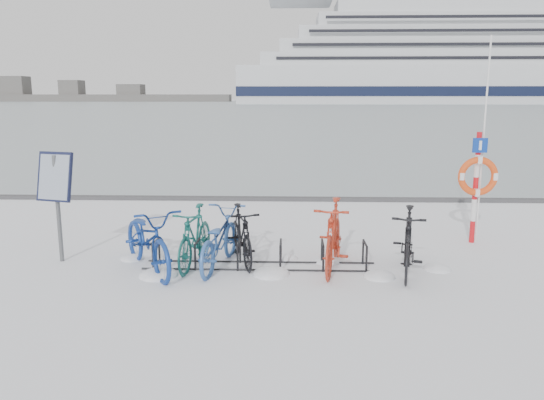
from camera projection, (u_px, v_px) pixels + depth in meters
The scene contains 15 objects.
ground at pixel (260, 267), 9.16m from camera, with size 900.00×900.00×0.00m, color white.
ice_sheet at pixel (290, 105), 161.13m from camera, with size 400.00×298.00×0.02m, color #A5B3BA.
quay_edge at pixel (272, 199), 14.93m from camera, with size 400.00×0.25×0.10m, color #3F3F42.
bike_rack at pixel (260, 257), 9.12m from camera, with size 4.00×0.48×0.46m.
info_board at pixel (55, 183), 9.19m from camera, with size 0.69×0.40×1.96m.
lifebuoy_station at pixel (478, 176), 10.37m from camera, with size 0.78×0.22×4.03m.
cruise_ferry at pixel (450, 65), 188.51m from camera, with size 152.42×28.71×50.08m.
shoreline at pixel (49, 96), 267.82m from camera, with size 180.00×12.00×9.50m.
bike_0 at pixel (148, 237), 8.91m from camera, with size 0.76×2.20×1.15m, color navy.
bike_1 at pixel (195, 235), 9.19m from camera, with size 0.50×1.78×1.07m, color #165B55.
bike_2 at pixel (219, 237), 9.12m from camera, with size 0.69×1.97×1.03m, color #325CA3.
bike_3 at pixel (241, 233), 9.35m from camera, with size 0.49×1.73×1.04m, color black.
bike_4 at pixel (333, 234), 9.00m from camera, with size 0.57×2.01×1.21m, color red.
bike_5 at pixel (408, 240), 8.77m from camera, with size 0.53×1.87×1.12m, color black.
snow_drifts at pixel (266, 269), 9.03m from camera, with size 5.81×1.56×0.22m.
Camera 1 is at (0.53, -8.75, 2.91)m, focal length 35.00 mm.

